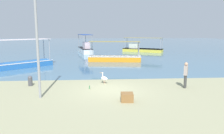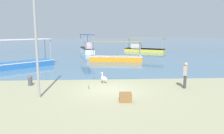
% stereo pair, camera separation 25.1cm
% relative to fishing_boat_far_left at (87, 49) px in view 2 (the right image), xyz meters
% --- Properties ---
extents(ground, '(120.00, 120.00, 0.00)m').
position_rel_fishing_boat_far_left_xyz_m(ground, '(2.70, -23.34, -0.71)').
color(ground, tan).
extents(harbor_water, '(110.00, 90.00, 0.00)m').
position_rel_fishing_boat_far_left_xyz_m(harbor_water, '(2.70, 24.66, -0.71)').
color(harbor_water, slate).
rests_on(harbor_water, ground).
extents(fishing_boat_far_left, '(2.88, 6.59, 3.07)m').
position_rel_fishing_boat_far_left_xyz_m(fishing_boat_far_left, '(0.00, 0.00, 0.00)').
color(fishing_boat_far_left, white).
rests_on(fishing_boat_far_left, harbor_water).
extents(fishing_boat_near_right, '(6.49, 2.59, 2.42)m').
position_rel_fishing_boat_far_left_xyz_m(fishing_boat_near_right, '(4.07, -10.39, -0.21)').
color(fishing_boat_near_right, orange).
rests_on(fishing_boat_near_right, harbor_water).
extents(fishing_boat_outer, '(7.00, 4.81, 2.47)m').
position_rel_fishing_boat_far_left_xyz_m(fishing_boat_outer, '(9.76, 1.21, -0.15)').
color(fishing_boat_outer, gold).
rests_on(fishing_boat_outer, harbor_water).
extents(fishing_boat_far_right, '(5.59, 5.14, 2.85)m').
position_rel_fishing_boat_far_left_xyz_m(fishing_boat_far_right, '(-5.65, -14.28, -0.19)').
color(fishing_boat_far_right, '#2665B0').
rests_on(fishing_boat_far_right, harbor_water).
extents(pelican, '(0.63, 0.66, 0.80)m').
position_rel_fishing_boat_far_left_xyz_m(pelican, '(2.38, -21.61, -0.34)').
color(pelican, '#E0997A').
rests_on(pelican, ground).
extents(lamp_post, '(0.28, 0.28, 6.64)m').
position_rel_fishing_boat_far_left_xyz_m(lamp_post, '(-1.29, -24.71, 2.97)').
color(lamp_post, gray).
rests_on(lamp_post, ground).
extents(mooring_bollard, '(0.30, 0.30, 0.70)m').
position_rel_fishing_boat_far_left_xyz_m(mooring_bollard, '(-2.65, -21.89, -0.34)').
color(mooring_bollard, '#47474C').
rests_on(mooring_bollard, ground).
extents(fisherman_standing, '(0.39, 0.46, 1.69)m').
position_rel_fishing_boat_far_left_xyz_m(fisherman_standing, '(7.63, -23.17, 0.19)').
color(fisherman_standing, '#3A3A39').
rests_on(fisherman_standing, ground).
extents(cargo_crate, '(0.69, 0.64, 0.45)m').
position_rel_fishing_boat_far_left_xyz_m(cargo_crate, '(3.45, -25.66, -0.49)').
color(cargo_crate, brown).
rests_on(cargo_crate, ground).
extents(glass_bottle, '(0.07, 0.07, 0.27)m').
position_rel_fishing_boat_far_left_xyz_m(glass_bottle, '(1.39, -23.06, -0.61)').
color(glass_bottle, '#3F7F4C').
rests_on(glass_bottle, ground).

